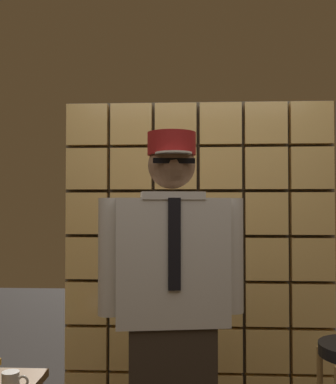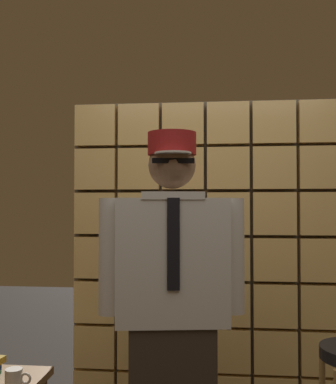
% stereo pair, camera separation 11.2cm
% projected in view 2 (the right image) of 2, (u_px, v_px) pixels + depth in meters
% --- Properties ---
extents(glass_block_wall, '(1.80, 0.10, 2.10)m').
position_uv_depth(glass_block_wall, '(206.00, 258.00, 3.08)').
color(glass_block_wall, '#F2C672').
rests_on(glass_block_wall, ground).
extents(standing_person, '(0.69, 0.33, 1.72)m').
position_uv_depth(standing_person, '(172.00, 309.00, 2.17)').
color(standing_person, '#382D23').
rests_on(standing_person, ground).
extents(coffee_mug, '(0.13, 0.08, 0.09)m').
position_uv_depth(coffee_mug, '(14.00, 379.00, 2.19)').
color(coffee_mug, silver).
rests_on(coffee_mug, side_table).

